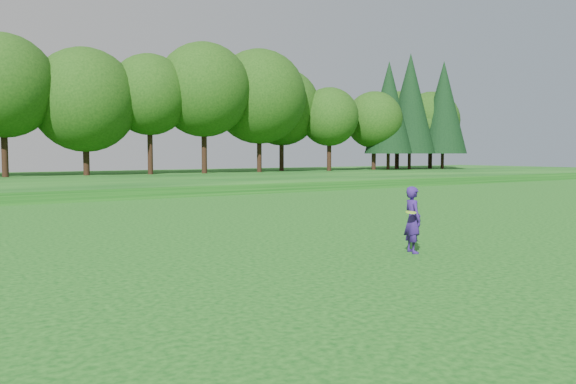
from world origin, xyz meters
TOP-DOWN VIEW (x-y plane):
  - ground at (0.00, 0.00)m, footprint 140.00×140.00m
  - berm at (0.00, 34.00)m, footprint 130.00×30.00m
  - walking_path at (0.00, 20.00)m, footprint 130.00×1.60m
  - treeline at (0.00, 38.00)m, footprint 104.00×7.00m
  - woman at (3.22, -0.26)m, footprint 0.69×0.69m

SIDE VIEW (x-z plane):
  - ground at x=0.00m, z-range 0.00..0.00m
  - walking_path at x=0.00m, z-range 0.00..0.04m
  - berm at x=0.00m, z-range 0.00..0.60m
  - woman at x=3.22m, z-range 0.00..1.63m
  - treeline at x=0.00m, z-range 0.60..15.60m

